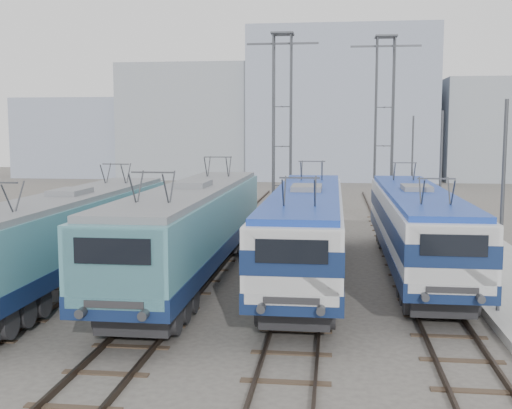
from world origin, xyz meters
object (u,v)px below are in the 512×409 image
object	(u,v)px
catenary_tower_east	(384,121)
mast_front	(502,211)
locomotive_center_right	(306,225)
catenary_tower_west	(282,120)
locomotive_far_right	(416,222)
mast_rear	(412,167)
mast_mid	(440,181)
locomotive_center_left	(192,224)
locomotive_far_left	(69,231)

from	to	relation	value
catenary_tower_east	mast_front	xyz separation A→B (m)	(2.10, -22.00, -3.14)
locomotive_center_right	catenary_tower_west	size ratio (longest dim) A/B	1.49
locomotive_far_right	mast_front	world-z (taller)	mast_front
locomotive_far_right	catenary_tower_west	size ratio (longest dim) A/B	1.45
locomotive_center_right	mast_front	world-z (taller)	mast_front
mast_rear	locomotive_far_right	bearing A→B (deg)	-95.95
locomotive_far_right	catenary_tower_east	xyz separation A→B (m)	(-0.25, 15.74, 4.42)
locomotive_far_right	catenary_tower_west	xyz separation A→B (m)	(-6.75, 13.74, 4.42)
locomotive_center_right	mast_mid	world-z (taller)	mast_mid
locomotive_center_right	mast_mid	bearing A→B (deg)	49.19
locomotive_center_left	mast_mid	size ratio (longest dim) A/B	2.67
locomotive_far_left	locomotive_far_right	world-z (taller)	locomotive_far_left
locomotive_far_right	mast_mid	distance (m)	6.16
catenary_tower_west	locomotive_far_left	bearing A→B (deg)	-111.03
locomotive_far_left	catenary_tower_west	distance (m)	19.33
locomotive_far_right	catenary_tower_east	world-z (taller)	catenary_tower_east
locomotive_far_right	mast_mid	size ratio (longest dim) A/B	2.48
mast_rear	locomotive_center_left	bearing A→B (deg)	-118.29
mast_rear	locomotive_center_right	bearing A→B (deg)	-108.17
locomotive_center_left	mast_rear	world-z (taller)	mast_rear
catenary_tower_east	mast_mid	world-z (taller)	catenary_tower_east
catenary_tower_east	locomotive_center_left	bearing A→B (deg)	-115.73
locomotive_center_left	locomotive_center_right	bearing A→B (deg)	10.16
catenary_tower_east	mast_mid	xyz separation A→B (m)	(2.10, -10.00, -3.14)
catenary_tower_east	mast_rear	world-z (taller)	catenary_tower_east
catenary_tower_west	mast_rear	size ratio (longest dim) A/B	1.71
catenary_tower_east	mast_front	world-z (taller)	catenary_tower_east
locomotive_center_left	catenary_tower_east	xyz separation A→B (m)	(8.75, 18.16, 4.32)
locomotive_center_right	catenary_tower_east	distance (m)	18.39
locomotive_center_left	locomotive_center_right	distance (m)	4.57
mast_mid	locomotive_far_right	bearing A→B (deg)	-107.86
mast_front	locomotive_center_right	bearing A→B (deg)	143.80
locomotive_center_right	locomotive_far_left	bearing A→B (deg)	-166.24
locomotive_far_left	mast_front	xyz separation A→B (m)	(15.35, -2.44, 1.31)
locomotive_far_left	mast_mid	distance (m)	18.13
locomotive_center_left	mast_mid	world-z (taller)	mast_mid
mast_front	mast_rear	world-z (taller)	same
mast_mid	mast_rear	world-z (taller)	same
catenary_tower_west	locomotive_center_right	bearing A→B (deg)	-81.66
locomotive_center_right	locomotive_far_right	world-z (taller)	locomotive_center_right
mast_front	mast_rear	distance (m)	24.00
catenary_tower_east	mast_mid	size ratio (longest dim) A/B	1.71
mast_mid	mast_rear	bearing A→B (deg)	90.00
locomotive_center_right	locomotive_far_right	xyz separation A→B (m)	(4.50, 1.61, -0.06)
locomotive_far_left	locomotive_far_right	xyz separation A→B (m)	(13.50, 3.82, 0.03)
locomotive_far_left	locomotive_far_right	size ratio (longest dim) A/B	1.01
catenary_tower_west	mast_front	distance (m)	22.00
locomotive_center_left	mast_front	world-z (taller)	mast_front
locomotive_far_right	mast_rear	world-z (taller)	mast_rear
catenary_tower_west	mast_front	size ratio (longest dim) A/B	1.71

